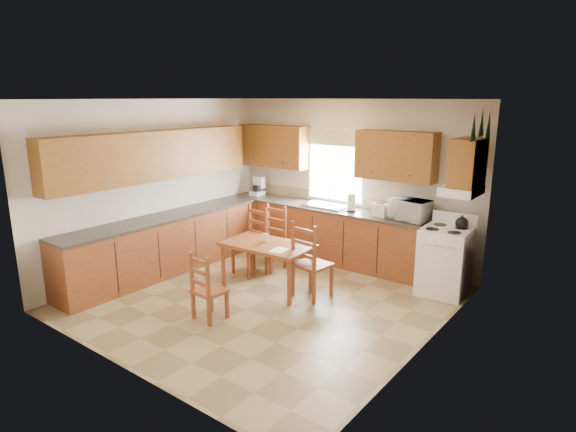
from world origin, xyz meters
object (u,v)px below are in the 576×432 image
Objects in this scene: dining_table at (268,266)px; chair_near_right at (312,260)px; stove at (444,262)px; chair_far_right at (269,238)px; microwave at (410,210)px; chair_near_left at (209,286)px; chair_far_left at (249,242)px.

chair_near_right is at bearing 10.96° from dining_table.
dining_table is 1.19× the size of chair_near_right.
chair_near_right is at bearing -143.09° from stove.
chair_far_right is (-2.60, -0.73, 0.05)m from stove.
microwave is 0.41× the size of dining_table.
chair_near_left is at bearing -90.96° from dining_table.
dining_table is 1.25× the size of chair_far_right.
dining_table is at bearing -50.20° from chair_far_right.
stove is at bearing -124.65° from chair_near_left.
microwave is at bearing -109.63° from chair_near_right.
chair_far_right is at bearing -69.49° from chair_near_left.
microwave is (-0.67, 0.26, 0.61)m from stove.
dining_table is 1.47× the size of chair_near_left.
stove is 0.94m from microwave.
stove is 0.86× the size of chair_near_right.
chair_far_left is (-2.70, -1.10, 0.06)m from stove.
dining_table is 0.87m from chair_far_right.
dining_table is 1.21× the size of chair_far_left.
chair_far_left is at bearing -62.37° from chair_near_left.
chair_far_right is (0.10, 0.37, -0.02)m from chair_far_left.
chair_near_left is (-1.36, -2.85, -0.64)m from microwave.
stove is 1.07× the size of chair_near_left.
dining_table is 0.71m from chair_near_right.
chair_far_left is at bearing 150.90° from dining_table.
dining_table is 1.20m from chair_near_left.
chair_near_left is at bearing 72.56° from chair_near_right.
chair_far_left is at bearing 1.07° from chair_near_right.
chair_far_left is at bearing -141.46° from microwave.
dining_table is at bearing -18.28° from chair_far_left.
chair_far_left is 1.03× the size of chair_far_right.
chair_near_right is 1.30m from chair_far_left.
chair_near_left is (-2.03, -2.59, -0.03)m from stove.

